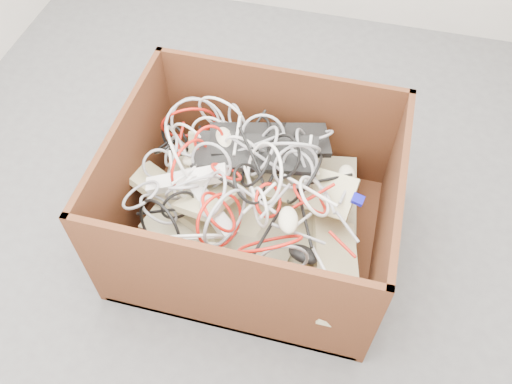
% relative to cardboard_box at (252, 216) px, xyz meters
% --- Properties ---
extents(ground, '(3.00, 3.00, 0.00)m').
position_rel_cardboard_box_xyz_m(ground, '(-0.19, 0.18, -0.16)').
color(ground, '#4E4E51').
rests_on(ground, ground).
extents(cardboard_box, '(1.06, 0.88, 0.58)m').
position_rel_cardboard_box_xyz_m(cardboard_box, '(0.00, 0.00, 0.00)').
color(cardboard_box, '#3C1F0F').
rests_on(cardboard_box, ground).
extents(keyboard_pile, '(1.04, 0.82, 0.32)m').
position_rel_cardboard_box_xyz_m(keyboard_pile, '(0.01, 0.04, 0.12)').
color(keyboard_pile, '#C5C08B').
rests_on(keyboard_pile, cardboard_box).
extents(mice_scatter, '(0.72, 0.55, 0.19)m').
position_rel_cardboard_box_xyz_m(mice_scatter, '(0.05, -0.04, 0.20)').
color(mice_scatter, beige).
rests_on(mice_scatter, keyboard_pile).
extents(power_strip_left, '(0.32, 0.15, 0.13)m').
position_rel_cardboard_box_xyz_m(power_strip_left, '(-0.24, -0.05, 0.23)').
color(power_strip_left, white).
rests_on(power_strip_left, keyboard_pile).
extents(power_strip_right, '(0.26, 0.22, 0.10)m').
position_rel_cardboard_box_xyz_m(power_strip_right, '(-0.13, -0.12, 0.18)').
color(power_strip_right, white).
rests_on(power_strip_right, keyboard_pile).
extents(vga_plug, '(0.05, 0.05, 0.03)m').
position_rel_cardboard_box_xyz_m(vga_plug, '(0.40, 0.03, 0.21)').
color(vga_plug, '#0C0BAD').
rests_on(vga_plug, keyboard_pile).
extents(cable_tangle, '(0.93, 0.81, 0.44)m').
position_rel_cardboard_box_xyz_m(cable_tangle, '(-0.08, 0.02, 0.25)').
color(cable_tangle, black).
rests_on(cable_tangle, keyboard_pile).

